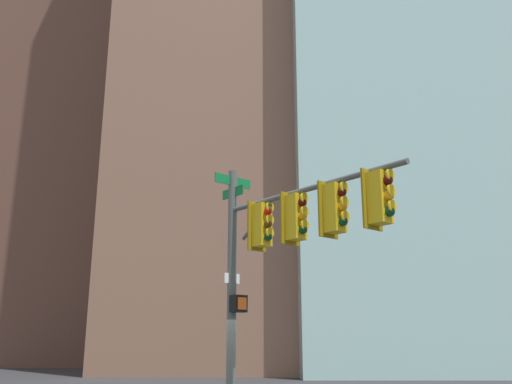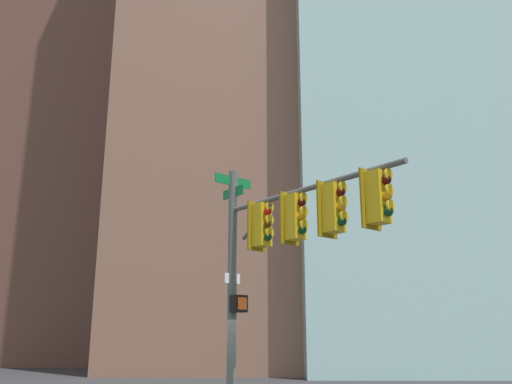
% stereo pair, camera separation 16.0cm
% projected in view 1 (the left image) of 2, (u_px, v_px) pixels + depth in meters
% --- Properties ---
extents(signal_pole_assembly, '(4.34, 3.82, 6.18)m').
position_uv_depth(signal_pole_assembly, '(285.00, 239.00, 12.08)').
color(signal_pole_assembly, '#4C514C').
rests_on(signal_pole_assembly, ground_plane).
extents(building_brick_nearside, '(22.62, 20.42, 58.95)m').
position_uv_depth(building_brick_nearside, '(262.00, 22.00, 48.93)').
color(building_brick_nearside, '#845B47').
rests_on(building_brick_nearside, ground_plane).
extents(building_brick_midblock, '(23.73, 18.94, 32.99)m').
position_uv_depth(building_brick_midblock, '(66.00, 194.00, 56.25)').
color(building_brick_midblock, brown).
rests_on(building_brick_midblock, ground_plane).
extents(building_glass_tower, '(32.72, 33.45, 62.37)m').
position_uv_depth(building_glass_tower, '(457.00, 23.00, 52.21)').
color(building_glass_tower, '#9EC6C1').
rests_on(building_glass_tower, ground_plane).
extents(building_brick_farside, '(17.80, 17.71, 53.58)m').
position_uv_depth(building_brick_farside, '(184.00, 118.00, 63.36)').
color(building_brick_farside, brown).
rests_on(building_brick_farside, ground_plane).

